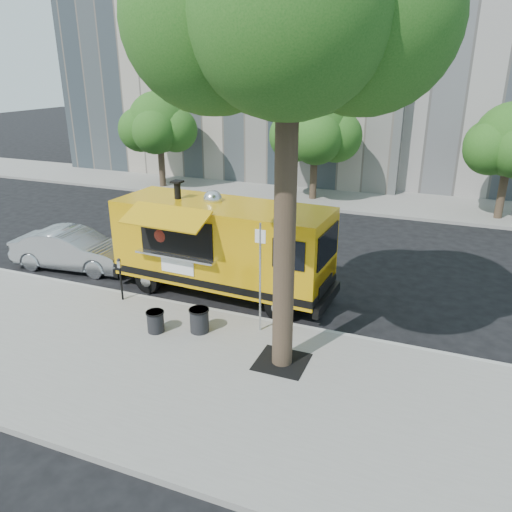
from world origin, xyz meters
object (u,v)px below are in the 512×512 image
(far_tree_a, at_px, (159,123))
(sedan, at_px, (73,249))
(sign_post, at_px, (260,272))
(trash_bin_left, at_px, (155,321))
(trash_bin_right, at_px, (199,320))
(parking_meter, at_px, (120,274))
(far_tree_b, at_px, (315,128))
(food_truck, at_px, (221,245))
(far_tree_c, at_px, (511,140))

(far_tree_a, distance_m, sedan, 12.80)
(far_tree_a, bearing_deg, sign_post, -50.17)
(trash_bin_left, relative_size, trash_bin_right, 0.89)
(sign_post, bearing_deg, trash_bin_left, -156.83)
(parking_meter, bearing_deg, far_tree_b, 81.90)
(food_truck, distance_m, trash_bin_right, 2.98)
(far_tree_b, distance_m, far_tree_c, 9.01)
(far_tree_c, relative_size, sedan, 1.21)
(food_truck, height_order, sedan, food_truck)
(food_truck, bearing_deg, trash_bin_left, -95.47)
(parking_meter, distance_m, trash_bin_left, 2.44)
(parking_meter, height_order, sedan, parking_meter)
(trash_bin_right, bearing_deg, far_tree_a, 124.79)
(far_tree_c, relative_size, trash_bin_left, 8.95)
(food_truck, bearing_deg, far_tree_c, 57.31)
(far_tree_c, bearing_deg, sedan, -140.13)
(food_truck, relative_size, trash_bin_right, 10.86)
(far_tree_a, height_order, trash_bin_left, far_tree_a)
(trash_bin_left, bearing_deg, sign_post, 23.17)
(food_truck, height_order, trash_bin_right, food_truck)
(far_tree_a, xyz_separation_m, parking_meter, (7.00, -13.65, -2.79))
(sign_post, height_order, food_truck, food_truck)
(food_truck, relative_size, trash_bin_left, 12.18)
(far_tree_a, bearing_deg, far_tree_b, 2.54)
(far_tree_c, height_order, sedan, far_tree_c)
(parking_meter, xyz_separation_m, trash_bin_right, (3.08, -0.86, -0.48))
(sedan, bearing_deg, far_tree_a, 10.76)
(sign_post, xyz_separation_m, food_truck, (-2.09, 2.03, -0.22))
(far_tree_b, bearing_deg, sign_post, -79.85)
(far_tree_b, height_order, food_truck, far_tree_b)
(trash_bin_right, bearing_deg, far_tree_c, 61.53)
(far_tree_a, height_order, far_tree_b, far_tree_b)
(food_truck, bearing_deg, far_tree_b, 95.10)
(far_tree_c, height_order, trash_bin_left, far_tree_c)
(trash_bin_left, bearing_deg, sedan, 150.04)
(sign_post, bearing_deg, far_tree_c, 65.19)
(far_tree_a, bearing_deg, parking_meter, -62.85)
(far_tree_a, distance_m, trash_bin_right, 17.97)
(trash_bin_left, height_order, trash_bin_right, trash_bin_right)
(parking_meter, bearing_deg, far_tree_a, 117.15)
(far_tree_b, height_order, sedan, far_tree_b)
(sedan, bearing_deg, trash_bin_right, -118.78)
(far_tree_b, bearing_deg, trash_bin_right, -85.86)
(far_tree_b, bearing_deg, sedan, -113.48)
(sign_post, relative_size, trash_bin_right, 4.59)
(trash_bin_right, bearing_deg, sedan, 157.64)
(far_tree_c, relative_size, food_truck, 0.73)
(far_tree_a, height_order, sedan, far_tree_a)
(sign_post, bearing_deg, parking_meter, 177.48)
(parking_meter, relative_size, sedan, 0.31)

